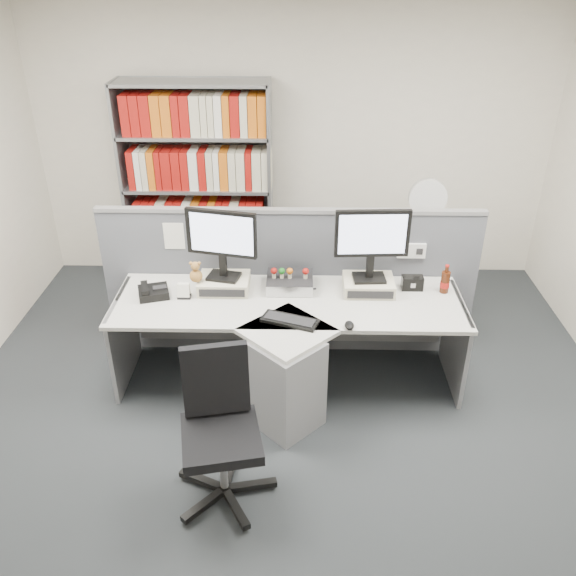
{
  "coord_description": "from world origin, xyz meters",
  "views": [
    {
      "loc": [
        0.08,
        -3.0,
        2.96
      ],
      "look_at": [
        0.0,
        0.65,
        0.92
      ],
      "focal_mm": 37.24,
      "sensor_mm": 36.0,
      "label": 1
    }
  ],
  "objects_px": {
    "monitor_left": "(222,239)",
    "office_chair": "(220,424)",
    "desktop_pc": "(290,282)",
    "cola_bottle": "(445,282)",
    "desk": "(288,347)",
    "shelving_unit": "(199,191)",
    "monitor_right": "(372,239)",
    "filing_cabinet": "(419,273)",
    "keyboard": "(290,320)",
    "desk_fan": "(427,202)",
    "desk_phone": "(153,292)",
    "desk_calendar": "(184,292)",
    "speaker": "(412,283)",
    "mouse": "(349,325)"
  },
  "relations": [
    {
      "from": "monitor_left",
      "to": "monitor_right",
      "type": "height_order",
      "value": "monitor_right"
    },
    {
      "from": "keyboard",
      "to": "filing_cabinet",
      "type": "height_order",
      "value": "keyboard"
    },
    {
      "from": "monitor_left",
      "to": "desk_phone",
      "type": "relative_size",
      "value": 2.04
    },
    {
      "from": "cola_bottle",
      "to": "shelving_unit",
      "type": "distance_m",
      "value": 2.55
    },
    {
      "from": "desk_fan",
      "to": "office_chair",
      "type": "distance_m",
      "value": 2.84
    },
    {
      "from": "filing_cabinet",
      "to": "keyboard",
      "type": "bearing_deg",
      "value": -128.79
    },
    {
      "from": "office_chair",
      "to": "speaker",
      "type": "bearing_deg",
      "value": 44.61
    },
    {
      "from": "mouse",
      "to": "shelving_unit",
      "type": "distance_m",
      "value": 2.4
    },
    {
      "from": "mouse",
      "to": "filing_cabinet",
      "type": "height_order",
      "value": "mouse"
    },
    {
      "from": "keyboard",
      "to": "shelving_unit",
      "type": "xyz_separation_m",
      "value": [
        -0.92,
        1.92,
        0.24
      ]
    },
    {
      "from": "filing_cabinet",
      "to": "office_chair",
      "type": "bearing_deg",
      "value": -124.72
    },
    {
      "from": "keyboard",
      "to": "desk_calendar",
      "type": "relative_size",
      "value": 3.56
    },
    {
      "from": "monitor_right",
      "to": "cola_bottle",
      "type": "distance_m",
      "value": 0.67
    },
    {
      "from": "desk_phone",
      "to": "shelving_unit",
      "type": "relative_size",
      "value": 0.13
    },
    {
      "from": "desktop_pc",
      "to": "cola_bottle",
      "type": "distance_m",
      "value": 1.17
    },
    {
      "from": "desk_calendar",
      "to": "desk_fan",
      "type": "distance_m",
      "value": 2.31
    },
    {
      "from": "speaker",
      "to": "desk_fan",
      "type": "height_order",
      "value": "desk_fan"
    },
    {
      "from": "monitor_left",
      "to": "speaker",
      "type": "distance_m",
      "value": 1.48
    },
    {
      "from": "monitor_left",
      "to": "office_chair",
      "type": "relative_size",
      "value": 0.57
    },
    {
      "from": "desk",
      "to": "speaker",
      "type": "bearing_deg",
      "value": 24.05
    },
    {
      "from": "desktop_pc",
      "to": "mouse",
      "type": "height_order",
      "value": "desktop_pc"
    },
    {
      "from": "monitor_left",
      "to": "office_chair",
      "type": "height_order",
      "value": "monitor_left"
    },
    {
      "from": "office_chair",
      "to": "desk_fan",
      "type": "bearing_deg",
      "value": 55.27
    },
    {
      "from": "filing_cabinet",
      "to": "desk_phone",
      "type": "bearing_deg",
      "value": -152.99
    },
    {
      "from": "desk_calendar",
      "to": "filing_cabinet",
      "type": "relative_size",
      "value": 0.17
    },
    {
      "from": "monitor_right",
      "to": "mouse",
      "type": "height_order",
      "value": "monitor_right"
    },
    {
      "from": "desk",
      "to": "keyboard",
      "type": "height_order",
      "value": "keyboard"
    },
    {
      "from": "monitor_right",
      "to": "keyboard",
      "type": "xyz_separation_m",
      "value": [
        -0.59,
        -0.46,
        -0.42
      ]
    },
    {
      "from": "keyboard",
      "to": "desk",
      "type": "bearing_deg",
      "value": 102.0
    },
    {
      "from": "desktop_pc",
      "to": "filing_cabinet",
      "type": "distance_m",
      "value": 1.6
    },
    {
      "from": "desk",
      "to": "monitor_right",
      "type": "relative_size",
      "value": 4.67
    },
    {
      "from": "monitor_left",
      "to": "desk_calendar",
      "type": "bearing_deg",
      "value": -154.51
    },
    {
      "from": "desk_phone",
      "to": "monitor_left",
      "type": "bearing_deg",
      "value": 12.44
    },
    {
      "from": "mouse",
      "to": "speaker",
      "type": "distance_m",
      "value": 0.76
    },
    {
      "from": "mouse",
      "to": "shelving_unit",
      "type": "relative_size",
      "value": 0.05
    },
    {
      "from": "desk_fan",
      "to": "mouse",
      "type": "bearing_deg",
      "value": -116.72
    },
    {
      "from": "shelving_unit",
      "to": "desk_fan",
      "type": "xyz_separation_m",
      "value": [
        2.1,
        -0.45,
        0.08
      ]
    },
    {
      "from": "speaker",
      "to": "cola_bottle",
      "type": "height_order",
      "value": "cola_bottle"
    },
    {
      "from": "keyboard",
      "to": "mouse",
      "type": "height_order",
      "value": "mouse"
    },
    {
      "from": "desk_calendar",
      "to": "speaker",
      "type": "distance_m",
      "value": 1.73
    },
    {
      "from": "monitor_left",
      "to": "filing_cabinet",
      "type": "relative_size",
      "value": 0.78
    },
    {
      "from": "desk",
      "to": "shelving_unit",
      "type": "height_order",
      "value": "shelving_unit"
    },
    {
      "from": "desktop_pc",
      "to": "shelving_unit",
      "type": "bearing_deg",
      "value": 122.35
    },
    {
      "from": "desk_calendar",
      "to": "office_chair",
      "type": "distance_m",
      "value": 1.23
    },
    {
      "from": "desk_phone",
      "to": "filing_cabinet",
      "type": "relative_size",
      "value": 0.38
    },
    {
      "from": "desk",
      "to": "monitor_left",
      "type": "distance_m",
      "value": 0.93
    },
    {
      "from": "desk",
      "to": "keyboard",
      "type": "relative_size",
      "value": 6.12
    },
    {
      "from": "desk",
      "to": "mouse",
      "type": "xyz_separation_m",
      "value": [
        0.43,
        -0.14,
        0.28
      ]
    },
    {
      "from": "monitor_right",
      "to": "office_chair",
      "type": "distance_m",
      "value": 1.74
    },
    {
      "from": "desk_phone",
      "to": "office_chair",
      "type": "bearing_deg",
      "value": -61.42
    }
  ]
}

